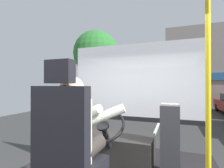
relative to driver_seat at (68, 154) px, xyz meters
The scene contains 9 objects.
ground 9.29m from the driver_seat, 89.31° to the left, with size 18.00×44.00×0.06m.
driver_seat is the anchor object (origin of this frame).
bus_driver 0.21m from the driver_seat, 90.00° to the left, with size 0.79×0.56×0.74m.
steering_console 1.26m from the driver_seat, 90.00° to the left, with size 1.10×1.02×0.82m.
handrail_pole 1.29m from the driver_seat, 23.57° to the left, with size 0.04×0.04×2.13m.
fare_box 1.35m from the driver_seat, 54.85° to the left, with size 0.23×0.23×0.92m.
windshield_panel 2.07m from the driver_seat, 86.84° to the left, with size 2.50×0.08×1.48m.
street_tree 10.91m from the driver_seat, 114.30° to the left, with size 3.15×3.15×5.71m.
parked_car_charcoal 18.66m from the driver_seat, 76.12° to the left, with size 2.01×4.26×1.30m.
Camera 1 is at (0.71, -1.58, 1.89)m, focal length 27.20 mm.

